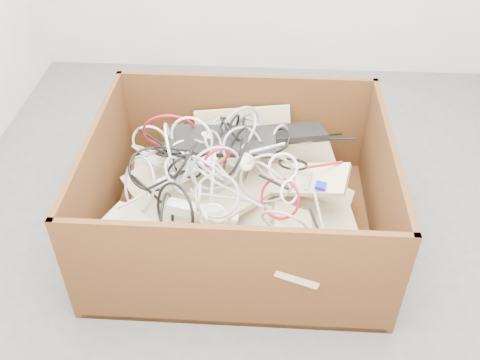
# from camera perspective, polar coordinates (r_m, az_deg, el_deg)

# --- Properties ---
(ground) EXTENTS (3.00, 3.00, 0.00)m
(ground) POSITION_cam_1_polar(r_m,az_deg,el_deg) (2.63, 1.53, -3.81)
(ground) COLOR #4F4F51
(ground) RESTS_ON ground
(cardboard_box) EXTENTS (1.26, 1.05, 0.56)m
(cardboard_box) POSITION_cam_1_polar(r_m,az_deg,el_deg) (2.46, -0.45, -3.21)
(cardboard_box) COLOR #38270E
(cardboard_box) RESTS_ON ground
(keyboard_pile) EXTENTS (1.12, 1.01, 0.35)m
(keyboard_pile) POSITION_cam_1_polar(r_m,az_deg,el_deg) (2.40, 0.44, -0.21)
(keyboard_pile) COLOR beige
(keyboard_pile) RESTS_ON cardboard_box
(mice_scatter) EXTENTS (0.79, 0.72, 0.21)m
(mice_scatter) POSITION_cam_1_polar(r_m,az_deg,el_deg) (2.30, -0.80, 0.48)
(mice_scatter) COLOR #BFBC9A
(mice_scatter) RESTS_ON keyboard_pile
(power_strip_left) EXTENTS (0.27, 0.18, 0.11)m
(power_strip_left) POSITION_cam_1_polar(r_m,az_deg,el_deg) (2.34, -5.54, 0.79)
(power_strip_left) COLOR white
(power_strip_left) RESTS_ON keyboard_pile
(power_strip_right) EXTENTS (0.30, 0.08, 0.10)m
(power_strip_right) POSITION_cam_1_polar(r_m,az_deg,el_deg) (2.19, -4.02, -3.44)
(power_strip_right) COLOR white
(power_strip_right) RESTS_ON keyboard_pile
(vga_plug) EXTENTS (0.05, 0.05, 0.03)m
(vga_plug) POSITION_cam_1_polar(r_m,az_deg,el_deg) (2.30, 8.54, -0.61)
(vga_plug) COLOR #0E13D5
(vga_plug) RESTS_ON keyboard_pile
(cable_tangle) EXTENTS (1.09, 0.89, 0.48)m
(cable_tangle) POSITION_cam_1_polar(r_m,az_deg,el_deg) (2.30, -3.55, 1.74)
(cable_tangle) COLOR black
(cable_tangle) RESTS_ON keyboard_pile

